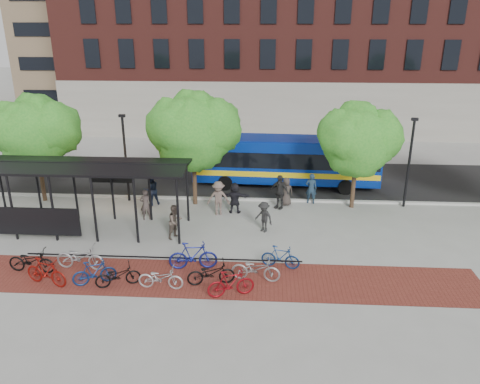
# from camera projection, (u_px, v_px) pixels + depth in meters

# --- Properties ---
(ground) EXTENTS (160.00, 160.00, 0.00)m
(ground) POSITION_uv_depth(u_px,v_px,m) (244.00, 229.00, 23.99)
(ground) COLOR #9E9E99
(ground) RESTS_ON ground
(asphalt_street) EXTENTS (160.00, 8.00, 0.01)m
(asphalt_street) POSITION_uv_depth(u_px,v_px,m) (250.00, 179.00, 31.47)
(asphalt_street) COLOR black
(asphalt_street) RESTS_ON ground
(curb) EXTENTS (160.00, 0.25, 0.12)m
(curb) POSITION_uv_depth(u_px,v_px,m) (247.00, 199.00, 27.71)
(curb) COLOR #B7B7B2
(curb) RESTS_ON ground
(brick_strip) EXTENTS (24.00, 3.00, 0.01)m
(brick_strip) POSITION_uv_depth(u_px,v_px,m) (190.00, 278.00, 19.42)
(brick_strip) COLOR maroon
(brick_strip) RESTS_ON ground
(bike_rack_rail) EXTENTS (12.00, 0.05, 0.95)m
(bike_rack_rail) POSITION_uv_depth(u_px,v_px,m) (163.00, 267.00, 20.34)
(bike_rack_rail) COLOR black
(bike_rack_rail) RESTS_ON ground
(building_brick) EXTENTS (55.00, 14.00, 20.00)m
(building_brick) POSITION_uv_depth(u_px,v_px,m) (364.00, 20.00, 44.24)
(building_brick) COLOR #5E2620
(building_brick) RESTS_ON ground
(bus_shelter) EXTENTS (10.60, 3.07, 3.60)m
(bus_shelter) POSITION_uv_depth(u_px,v_px,m) (78.00, 173.00, 22.95)
(bus_shelter) COLOR black
(bus_shelter) RESTS_ON ground
(tree_a) EXTENTS (4.90, 4.00, 6.18)m
(tree_a) POSITION_uv_depth(u_px,v_px,m) (36.00, 130.00, 26.30)
(tree_a) COLOR #382619
(tree_a) RESTS_ON ground
(tree_b) EXTENTS (5.15, 4.20, 6.47)m
(tree_b) POSITION_uv_depth(u_px,v_px,m) (195.00, 128.00, 25.72)
(tree_b) COLOR #382619
(tree_b) RESTS_ON ground
(tree_c) EXTENTS (4.66, 3.80, 5.92)m
(tree_c) POSITION_uv_depth(u_px,v_px,m) (359.00, 138.00, 25.36)
(tree_c) COLOR #382619
(tree_c) RESTS_ON ground
(lamp_post_left) EXTENTS (0.35, 0.20, 5.12)m
(lamp_post_left) POSITION_uv_depth(u_px,v_px,m) (125.00, 156.00, 26.79)
(lamp_post_left) COLOR black
(lamp_post_left) RESTS_ON ground
(lamp_post_right) EXTENTS (0.35, 0.20, 5.12)m
(lamp_post_right) POSITION_uv_depth(u_px,v_px,m) (409.00, 160.00, 25.89)
(lamp_post_right) COLOR black
(lamp_post_right) RESTS_ON ground
(bus) EXTENTS (11.70, 3.14, 3.13)m
(bus) POSITION_uv_depth(u_px,v_px,m) (286.00, 159.00, 29.57)
(bus) COLOR #072892
(bus) RESTS_ON ground
(bike_0) EXTENTS (2.07, 0.84, 1.07)m
(bike_0) POSITION_uv_depth(u_px,v_px,m) (31.00, 261.00, 19.75)
(bike_0) COLOR black
(bike_0) RESTS_ON ground
(bike_1) EXTENTS (2.02, 1.10, 1.17)m
(bike_1) POSITION_uv_depth(u_px,v_px,m) (46.00, 272.00, 18.78)
(bike_1) COLOR maroon
(bike_1) RESTS_ON ground
(bike_2) EXTENTS (2.20, 0.91, 1.13)m
(bike_2) POSITION_uv_depth(u_px,v_px,m) (80.00, 257.00, 19.98)
(bike_2) COLOR #9A9A9C
(bike_2) RESTS_ON ground
(bike_3) EXTENTS (1.80, 1.13, 1.05)m
(bike_3) POSITION_uv_depth(u_px,v_px,m) (94.00, 272.00, 18.85)
(bike_3) COLOR navy
(bike_3) RESTS_ON ground
(bike_4) EXTENTS (1.90, 1.20, 0.94)m
(bike_4) POSITION_uv_depth(u_px,v_px,m) (118.00, 275.00, 18.74)
(bike_4) COLOR black
(bike_4) RESTS_ON ground
(bike_6) EXTENTS (1.86, 0.72, 0.96)m
(bike_6) POSITION_uv_depth(u_px,v_px,m) (161.00, 278.00, 18.56)
(bike_6) COLOR #AAAAAC
(bike_6) RESTS_ON ground
(bike_7) EXTENTS (2.14, 0.84, 1.25)m
(bike_7) POSITION_uv_depth(u_px,v_px,m) (193.00, 256.00, 19.97)
(bike_7) COLOR navy
(bike_7) RESTS_ON ground
(bike_8) EXTENTS (2.04, 1.06, 1.02)m
(bike_8) POSITION_uv_depth(u_px,v_px,m) (211.00, 273.00, 18.84)
(bike_8) COLOR black
(bike_8) RESTS_ON ground
(bike_9) EXTENTS (1.93, 1.04, 1.12)m
(bike_9) POSITION_uv_depth(u_px,v_px,m) (231.00, 283.00, 18.01)
(bike_9) COLOR maroon
(bike_9) RESTS_ON ground
(bike_10) EXTENTS (2.10, 0.94, 1.07)m
(bike_10) POSITION_uv_depth(u_px,v_px,m) (256.00, 269.00, 19.11)
(bike_10) COLOR gray
(bike_10) RESTS_ON ground
(bike_11) EXTENTS (1.76, 0.86, 1.02)m
(bike_11) POSITION_uv_depth(u_px,v_px,m) (280.00, 257.00, 20.10)
(bike_11) COLOR navy
(bike_11) RESTS_ON ground
(pedestrian_1) EXTENTS (0.69, 0.53, 1.70)m
(pedestrian_1) POSITION_uv_depth(u_px,v_px,m) (146.00, 205.00, 24.83)
(pedestrian_1) COLOR #463B38
(pedestrian_1) RESTS_ON ground
(pedestrian_2) EXTENTS (1.14, 1.08, 1.86)m
(pedestrian_2) POSITION_uv_depth(u_px,v_px,m) (151.00, 190.00, 26.76)
(pedestrian_2) COLOR #1A243E
(pedestrian_2) RESTS_ON ground
(pedestrian_3) EXTENTS (1.29, 0.81, 1.92)m
(pedestrian_3) POSITION_uv_depth(u_px,v_px,m) (218.00, 198.00, 25.40)
(pedestrian_3) COLOR brown
(pedestrian_3) RESTS_ON ground
(pedestrian_4) EXTENTS (1.24, 1.04, 1.98)m
(pedestrian_4) POSITION_uv_depth(u_px,v_px,m) (279.00, 192.00, 26.25)
(pedestrian_4) COLOR #262626
(pedestrian_4) RESTS_ON ground
(pedestrian_5) EXTENTS (1.62, 0.53, 1.75)m
(pedestrian_5) POSITION_uv_depth(u_px,v_px,m) (235.00, 198.00, 25.69)
(pedestrian_5) COLOR black
(pedestrian_5) RESTS_ON ground
(pedestrian_6) EXTENTS (0.90, 0.69, 1.65)m
(pedestrian_6) POSITION_uv_depth(u_px,v_px,m) (286.00, 192.00, 26.76)
(pedestrian_6) COLOR #38312D
(pedestrian_6) RESTS_ON ground
(pedestrian_7) EXTENTS (0.70, 0.50, 1.81)m
(pedestrian_7) POSITION_uv_depth(u_px,v_px,m) (311.00, 188.00, 27.02)
(pedestrian_7) COLOR #1C3043
(pedestrian_7) RESTS_ON ground
(pedestrian_8) EXTENTS (1.01, 1.06, 1.72)m
(pedestrian_8) POSITION_uv_depth(u_px,v_px,m) (175.00, 222.00, 22.72)
(pedestrian_8) COLOR brown
(pedestrian_8) RESTS_ON ground
(pedestrian_9) EXTENTS (1.18, 1.10, 1.60)m
(pedestrian_9) POSITION_uv_depth(u_px,v_px,m) (264.00, 217.00, 23.43)
(pedestrian_9) COLOR black
(pedestrian_9) RESTS_ON ground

